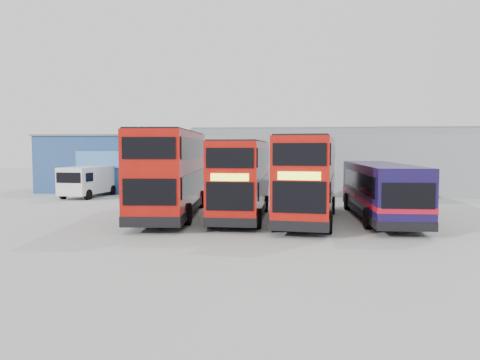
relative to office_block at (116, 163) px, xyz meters
The scene contains 8 objects.
ground_plane 22.94m from the office_block, 52.11° to the right, with size 120.00×120.00×0.00m, color #9C9C97.
office_block is the anchor object (origin of this frame).
maintenance_shed 22.09m from the office_block, ahead, with size 30.50×12.00×5.89m.
double_decker_left 18.42m from the office_block, 59.42° to the right, with size 3.79×11.86×4.94m.
double_decker_centre 20.78m from the office_block, 49.57° to the right, with size 2.70×10.37×4.37m.
double_decker_right 23.79m from the office_block, 43.82° to the right, with size 3.77×11.08×4.60m.
single_decker_blue 26.33m from the office_block, 36.42° to the right, with size 2.98×11.45×3.09m.
panel_van 6.20m from the office_block, 90.18° to the right, with size 2.91×5.85×2.46m.
Camera 1 is at (2.24, -24.11, 4.00)m, focal length 35.00 mm.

